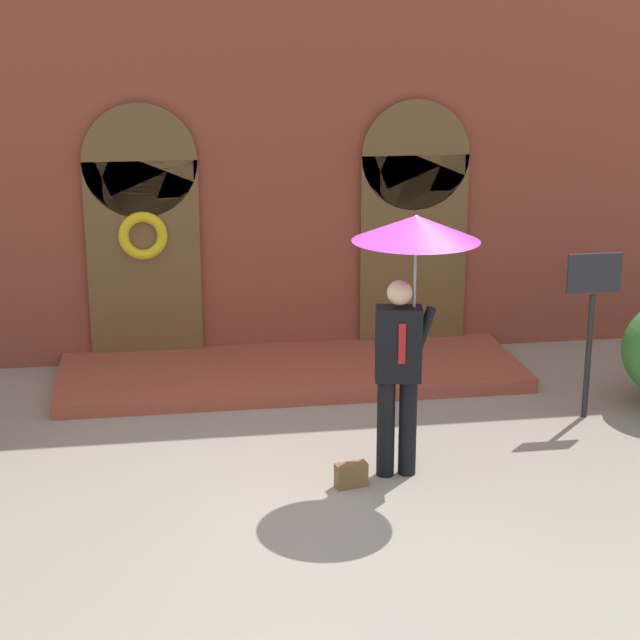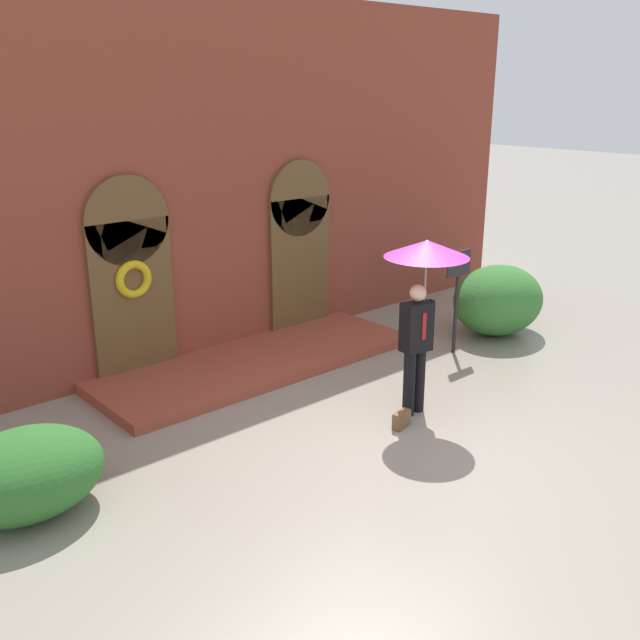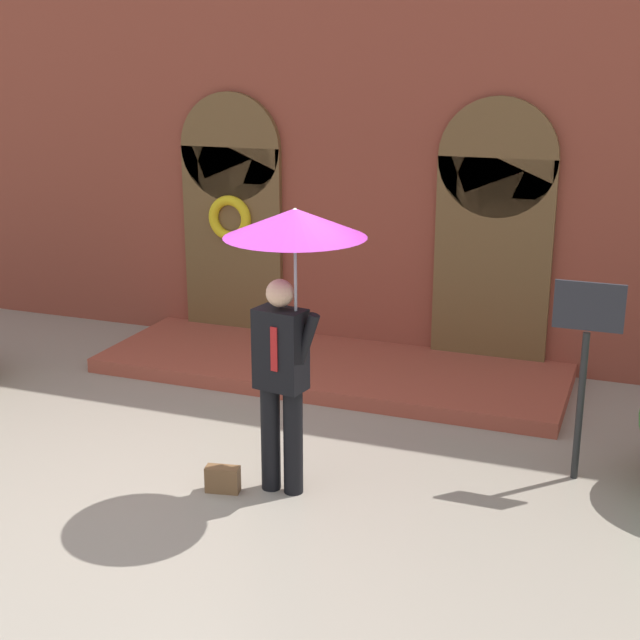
{
  "view_description": "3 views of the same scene",
  "coord_description": "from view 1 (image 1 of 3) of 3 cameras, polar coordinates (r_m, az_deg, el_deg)",
  "views": [
    {
      "loc": [
        -1.5,
        -8.34,
        4.0
      ],
      "look_at": [
        0.08,
        1.49,
        1.14
      ],
      "focal_mm": 60.0,
      "sensor_mm": 36.0,
      "label": 1
    },
    {
      "loc": [
        -6.18,
        -5.44,
        4.23
      ],
      "look_at": [
        -0.07,
        1.48,
        1.18
      ],
      "focal_mm": 40.0,
      "sensor_mm": 36.0,
      "label": 2
    },
    {
      "loc": [
        3.25,
        -5.8,
        3.47
      ],
      "look_at": [
        0.61,
        1.12,
        1.25
      ],
      "focal_mm": 50.0,
      "sensor_mm": 36.0,
      "label": 3
    }
  ],
  "objects": [
    {
      "name": "building_facade",
      "position": [
        12.65,
        -2.3,
        10.03
      ],
      "size": [
        14.0,
        2.3,
        5.6
      ],
      "color": "brown",
      "rests_on": "ground"
    },
    {
      "name": "person_with_umbrella",
      "position": [
        9.17,
        4.89,
        2.83
      ],
      "size": [
        1.1,
        1.1,
        2.36
      ],
      "color": "black",
      "rests_on": "ground"
    },
    {
      "name": "handbag",
      "position": [
        9.45,
        1.67,
        -8.27
      ],
      "size": [
        0.3,
        0.17,
        0.22
      ],
      "primitive_type": "cube",
      "rotation": [
        0.0,
        0.0,
        0.19
      ],
      "color": "brown",
      "rests_on": "ground"
    },
    {
      "name": "ground_plane",
      "position": [
        9.37,
        0.99,
        -9.24
      ],
      "size": [
        80.0,
        80.0,
        0.0
      ],
      "primitive_type": "plane",
      "color": "gray"
    },
    {
      "name": "sign_post",
      "position": [
        11.03,
        14.29,
        0.63
      ],
      "size": [
        0.56,
        0.06,
        1.72
      ],
      "color": "black",
      "rests_on": "ground"
    }
  ]
}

